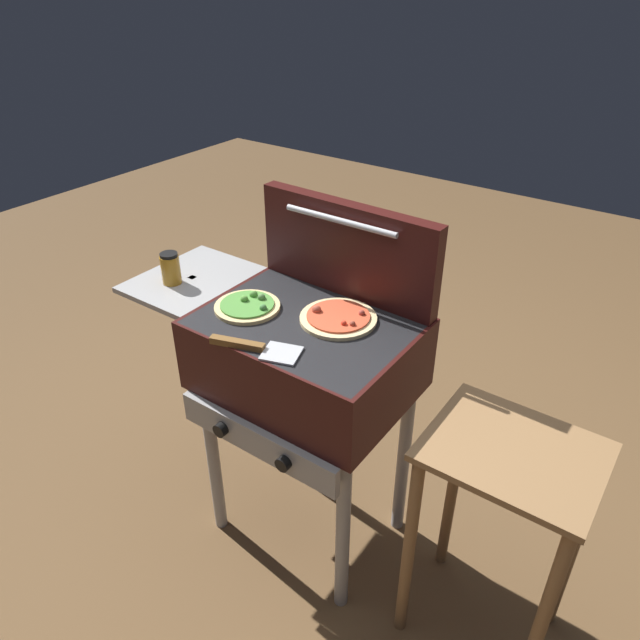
{
  "coord_description": "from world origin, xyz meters",
  "views": [
    {
      "loc": [
        0.9,
        -1.19,
        1.82
      ],
      "look_at": [
        0.05,
        0.0,
        0.92
      ],
      "focal_mm": 33.06,
      "sensor_mm": 36.0,
      "label": 1
    }
  ],
  "objects_px": {
    "sauce_jar": "(171,268)",
    "pizza_veggie": "(248,306)",
    "prep_table": "(501,507)",
    "spatula": "(255,347)",
    "grill": "(302,359)",
    "pizza_pepperoni": "(338,318)"
  },
  "relations": [
    {
      "from": "sauce_jar",
      "to": "pizza_veggie",
      "type": "bearing_deg",
      "value": 3.39
    },
    {
      "from": "pizza_veggie",
      "to": "prep_table",
      "type": "distance_m",
      "value": 0.93
    },
    {
      "from": "spatula",
      "to": "prep_table",
      "type": "height_order",
      "value": "spatula"
    },
    {
      "from": "pizza_veggie",
      "to": "spatula",
      "type": "relative_size",
      "value": 0.76
    },
    {
      "from": "grill",
      "to": "prep_table",
      "type": "xyz_separation_m",
      "value": [
        0.67,
        0.0,
        -0.22
      ]
    },
    {
      "from": "sauce_jar",
      "to": "spatula",
      "type": "xyz_separation_m",
      "value": [
        0.48,
        -0.14,
        -0.04
      ]
    },
    {
      "from": "pizza_pepperoni",
      "to": "spatula",
      "type": "relative_size",
      "value": 0.87
    },
    {
      "from": "pizza_pepperoni",
      "to": "pizza_veggie",
      "type": "relative_size",
      "value": 1.14
    },
    {
      "from": "grill",
      "to": "spatula",
      "type": "bearing_deg",
      "value": -92.52
    },
    {
      "from": "pizza_pepperoni",
      "to": "sauce_jar",
      "type": "height_order",
      "value": "sauce_jar"
    },
    {
      "from": "grill",
      "to": "prep_table",
      "type": "bearing_deg",
      "value": 0.37
    },
    {
      "from": "grill",
      "to": "pizza_pepperoni",
      "type": "xyz_separation_m",
      "value": [
        0.09,
        0.06,
        0.15
      ]
    },
    {
      "from": "pizza_veggie",
      "to": "sauce_jar",
      "type": "xyz_separation_m",
      "value": [
        -0.32,
        -0.02,
        0.04
      ]
    },
    {
      "from": "sauce_jar",
      "to": "prep_table",
      "type": "distance_m",
      "value": 1.24
    },
    {
      "from": "pizza_veggie",
      "to": "grill",
      "type": "bearing_deg",
      "value": 13.31
    },
    {
      "from": "spatula",
      "to": "prep_table",
      "type": "xyz_separation_m",
      "value": [
        0.68,
        0.2,
        -0.37
      ]
    },
    {
      "from": "sauce_jar",
      "to": "grill",
      "type": "bearing_deg",
      "value": 6.98
    },
    {
      "from": "grill",
      "to": "sauce_jar",
      "type": "bearing_deg",
      "value": -173.02
    },
    {
      "from": "grill",
      "to": "spatula",
      "type": "relative_size",
      "value": 3.62
    },
    {
      "from": "pizza_veggie",
      "to": "prep_table",
      "type": "height_order",
      "value": "pizza_veggie"
    },
    {
      "from": "pizza_veggie",
      "to": "pizza_pepperoni",
      "type": "bearing_deg",
      "value": 21.19
    },
    {
      "from": "pizza_pepperoni",
      "to": "pizza_veggie",
      "type": "height_order",
      "value": "pizza_pepperoni"
    }
  ]
}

